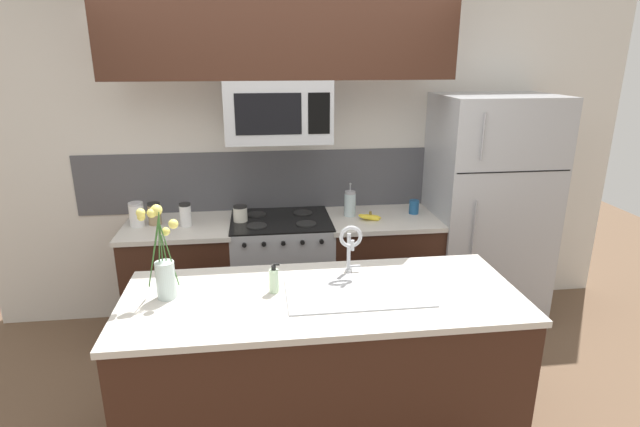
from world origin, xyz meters
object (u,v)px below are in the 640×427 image
at_px(microwave, 278,111).
at_px(sink_faucet, 350,243).
at_px(storage_jar_tall, 137,214).
at_px(dish_soap_bottle, 274,280).
at_px(french_press, 350,204).
at_px(coffee_tin, 414,207).
at_px(refrigerator, 486,211).
at_px(stove_range, 282,274).
at_px(storage_jar_squat, 240,214).
at_px(storage_jar_short, 186,215).
at_px(storage_jar_medium, 154,214).
at_px(flower_vase, 164,269).
at_px(banana_bunch, 370,217).

relative_size(microwave, sink_faucet, 2.43).
xyz_separation_m(storage_jar_tall, dish_soap_bottle, (0.96, -1.21, -0.02)).
xyz_separation_m(french_press, coffee_tin, (0.52, -0.01, -0.04)).
height_order(refrigerator, storage_jar_tall, refrigerator).
bearing_deg(stove_range, refrigerator, 0.69).
bearing_deg(storage_jar_squat, microwave, -3.28).
xyz_separation_m(storage_jar_short, dish_soap_bottle, (0.61, -1.17, -0.02)).
bearing_deg(storage_jar_medium, french_press, 0.78).
height_order(coffee_tin, flower_vase, flower_vase).
bearing_deg(microwave, coffee_tin, 3.82).
relative_size(storage_jar_short, storage_jar_squat, 1.31).
xyz_separation_m(storage_jar_medium, french_press, (1.48, 0.02, 0.02)).
distance_m(microwave, storage_jar_medium, 1.20).
distance_m(stove_range, storage_jar_squat, 0.60).
bearing_deg(storage_jar_squat, dish_soap_bottle, -80.14).
bearing_deg(stove_range, flower_vase, -119.11).
bearing_deg(flower_vase, storage_jar_short, 92.16).
bearing_deg(storage_jar_tall, storage_jar_medium, 12.52).
bearing_deg(dish_soap_bottle, banana_bunch, 55.44).
distance_m(sink_faucet, dish_soap_bottle, 0.49).
relative_size(microwave, coffee_tin, 6.77).
bearing_deg(flower_vase, microwave, 60.45).
height_order(microwave, french_press, microwave).
relative_size(storage_jar_short, flower_vase, 0.35).
relative_size(storage_jar_tall, storage_jar_short, 1.04).
bearing_deg(storage_jar_short, dish_soap_bottle, -62.55).
bearing_deg(banana_bunch, french_press, 138.73).
xyz_separation_m(storage_jar_tall, banana_bunch, (1.74, -0.07, -0.07)).
xyz_separation_m(microwave, banana_bunch, (0.69, -0.04, -0.81)).
bearing_deg(storage_jar_short, banana_bunch, -1.34).
height_order(stove_range, storage_jar_short, storage_jar_short).
xyz_separation_m(refrigerator, coffee_tin, (-0.60, 0.03, 0.05)).
distance_m(storage_jar_tall, storage_jar_medium, 0.12).
height_order(refrigerator, dish_soap_bottle, refrigerator).
bearing_deg(microwave, banana_bunch, -3.39).
distance_m(microwave, refrigerator, 1.85).
relative_size(microwave, storage_jar_squat, 5.60).
height_order(microwave, banana_bunch, microwave).
xyz_separation_m(storage_jar_tall, flower_vase, (0.40, -1.19, 0.07)).
xyz_separation_m(storage_jar_medium, dish_soap_bottle, (0.84, -1.24, -0.01)).
bearing_deg(storage_jar_medium, storage_jar_squat, -3.91).
relative_size(storage_jar_tall, french_press, 0.68).
height_order(storage_jar_short, coffee_tin, storage_jar_short).
distance_m(refrigerator, storage_jar_tall, 2.72).
height_order(refrigerator, flower_vase, refrigerator).
xyz_separation_m(sink_faucet, flower_vase, (-1.00, -0.15, -0.04)).
bearing_deg(stove_range, sink_faucet, -71.48).
distance_m(banana_bunch, coffee_tin, 0.40).
bearing_deg(refrigerator, storage_jar_squat, -179.31).
xyz_separation_m(stove_range, coffee_tin, (1.06, 0.05, 0.50)).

